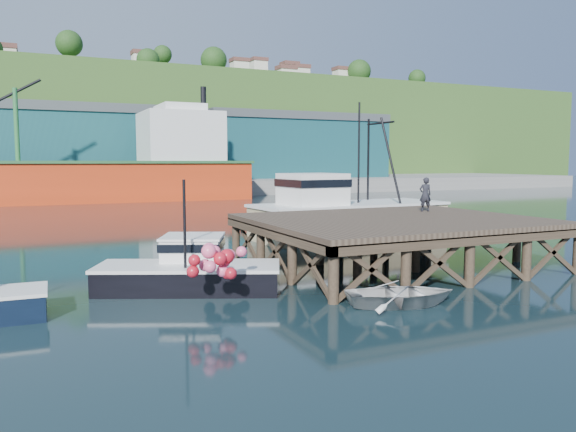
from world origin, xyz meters
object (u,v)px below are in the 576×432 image
trawler (347,210)px  dinghy (401,294)px  boat_black (190,269)px  dockworker (425,194)px

trawler → dinghy: trawler is taller
trawler → dinghy: size_ratio=3.52×
boat_black → dinghy: (5.54, -5.08, -0.37)m
boat_black → dinghy: bearing=-18.7°
dinghy → dockworker: bearing=-26.3°
boat_black → dockworker: size_ratio=4.08×
boat_black → dockworker: (12.60, 2.69, 2.23)m
dinghy → dockworker: dockworker is taller
boat_black → dockworker: bearing=35.9°
boat_black → dinghy: 7.52m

